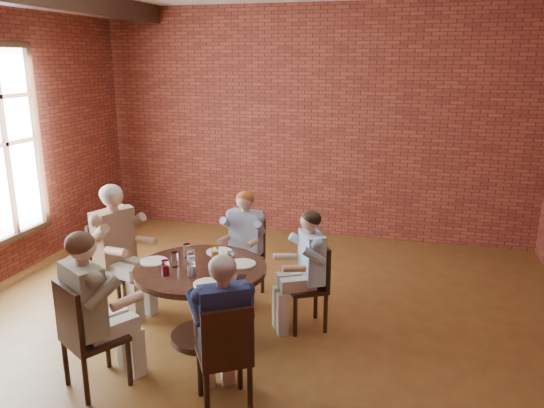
% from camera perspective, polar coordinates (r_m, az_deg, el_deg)
% --- Properties ---
extents(floor, '(7.00, 7.00, 0.00)m').
position_cam_1_polar(floor, '(5.23, -3.82, -14.77)').
color(floor, brown).
rests_on(floor, ground).
extents(wall_back, '(7.00, 0.00, 7.00)m').
position_cam_1_polar(wall_back, '(7.97, 4.23, 8.64)').
color(wall_back, brown).
rests_on(wall_back, ground).
extents(dining_table, '(1.24, 1.24, 0.75)m').
position_cam_1_polar(dining_table, '(5.10, -7.61, -9.02)').
color(dining_table, black).
rests_on(dining_table, floor).
extents(chair_a, '(0.50, 0.50, 0.87)m').
position_cam_1_polar(chair_a, '(5.33, 4.42, -8.39)').
color(chair_a, black).
rests_on(chair_a, floor).
extents(diner_a, '(0.72, 0.68, 1.22)m').
position_cam_1_polar(diner_a, '(5.26, 3.72, -7.18)').
color(diner_a, '#478AB9').
rests_on(diner_a, floor).
extents(chair_b, '(0.40, 0.40, 0.88)m').
position_cam_1_polar(chair_b, '(6.04, -2.73, -5.45)').
color(chair_b, black).
rests_on(chair_b, floor).
extents(diner_b, '(0.51, 0.60, 1.22)m').
position_cam_1_polar(diner_b, '(5.93, -3.01, -4.50)').
color(diner_b, '#808CA3').
rests_on(diner_b, floor).
extents(chair_c, '(0.57, 0.57, 0.96)m').
position_cam_1_polar(chair_c, '(5.95, -16.64, -6.04)').
color(chair_c, black).
rests_on(chair_c, floor).
extents(diner_c, '(0.82, 0.74, 1.38)m').
position_cam_1_polar(diner_c, '(5.82, -16.19, -4.69)').
color(diner_c, brown).
rests_on(diner_c, floor).
extents(chair_d, '(0.59, 0.59, 0.94)m').
position_cam_1_polar(chair_d, '(4.60, -19.59, -12.94)').
color(chair_d, black).
rests_on(chair_d, floor).
extents(diner_d, '(0.79, 0.84, 1.34)m').
position_cam_1_polar(diner_d, '(4.56, -18.76, -10.86)').
color(diner_d, '#9E917C').
rests_on(diner_d, floor).
extents(chair_e, '(0.53, 0.53, 0.89)m').
position_cam_1_polar(chair_e, '(4.14, -5.02, -15.72)').
color(chair_e, black).
rests_on(chair_e, floor).
extents(diner_e, '(0.72, 0.76, 1.25)m').
position_cam_1_polar(diner_e, '(4.13, -5.28, -13.56)').
color(diner_e, '#171E41').
rests_on(diner_e, floor).
extents(plate_a, '(0.26, 0.26, 0.01)m').
position_cam_1_polar(plate_a, '(5.03, -3.23, -6.45)').
color(plate_a, white).
rests_on(plate_a, dining_table).
extents(plate_b, '(0.26, 0.26, 0.01)m').
position_cam_1_polar(plate_b, '(5.35, -5.69, -5.14)').
color(plate_b, white).
rests_on(plate_b, dining_table).
extents(plate_c, '(0.26, 0.26, 0.01)m').
position_cam_1_polar(plate_c, '(5.21, -12.59, -6.02)').
color(plate_c, white).
rests_on(plate_c, dining_table).
extents(plate_d, '(0.26, 0.26, 0.01)m').
position_cam_1_polar(plate_d, '(4.63, -6.87, -8.53)').
color(plate_d, white).
rests_on(plate_d, dining_table).
extents(glass_a, '(0.07, 0.07, 0.14)m').
position_cam_1_polar(glass_a, '(4.98, -4.41, -5.89)').
color(glass_a, white).
rests_on(glass_a, dining_table).
extents(glass_b, '(0.07, 0.07, 0.14)m').
position_cam_1_polar(glass_b, '(5.14, -6.12, -5.28)').
color(glass_b, white).
rests_on(glass_b, dining_table).
extents(glass_c, '(0.07, 0.07, 0.14)m').
position_cam_1_polar(glass_c, '(5.23, -9.13, -5.00)').
color(glass_c, white).
rests_on(glass_c, dining_table).
extents(glass_d, '(0.07, 0.07, 0.14)m').
position_cam_1_polar(glass_d, '(5.05, -8.74, -5.73)').
color(glass_d, white).
rests_on(glass_d, dining_table).
extents(glass_e, '(0.07, 0.07, 0.14)m').
position_cam_1_polar(glass_e, '(5.03, -10.42, -5.89)').
color(glass_e, white).
rests_on(glass_e, dining_table).
extents(glass_f, '(0.07, 0.07, 0.14)m').
position_cam_1_polar(glass_f, '(4.86, -11.39, -6.74)').
color(glass_f, white).
rests_on(glass_f, dining_table).
extents(glass_g, '(0.07, 0.07, 0.14)m').
position_cam_1_polar(glass_g, '(4.81, -8.67, -6.84)').
color(glass_g, white).
rests_on(glass_g, dining_table).
extents(smartphone, '(0.08, 0.14, 0.01)m').
position_cam_1_polar(smartphone, '(4.73, -3.34, -7.92)').
color(smartphone, black).
rests_on(smartphone, dining_table).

